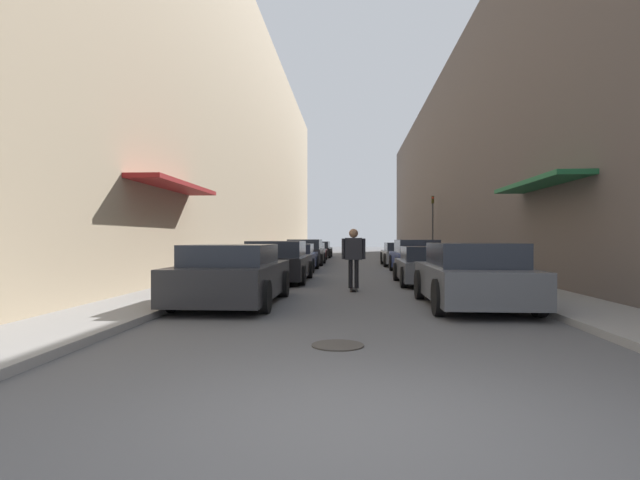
% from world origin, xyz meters
% --- Properties ---
extents(ground, '(123.51, 123.51, 0.00)m').
position_xyz_m(ground, '(0.00, 22.46, 0.00)').
color(ground, '#515154').
extents(curb_strip_left, '(1.80, 56.14, 0.12)m').
position_xyz_m(curb_strip_left, '(-4.45, 28.07, 0.06)').
color(curb_strip_left, gray).
rests_on(curb_strip_left, ground).
extents(curb_strip_right, '(1.80, 56.14, 0.12)m').
position_xyz_m(curb_strip_right, '(4.45, 28.07, 0.06)').
color(curb_strip_right, gray).
rests_on(curb_strip_right, ground).
extents(building_row_left, '(4.90, 56.14, 14.66)m').
position_xyz_m(building_row_left, '(-7.35, 28.07, 7.33)').
color(building_row_left, tan).
rests_on(building_row_left, ground).
extents(building_row_right, '(4.90, 56.14, 11.46)m').
position_xyz_m(building_row_right, '(7.35, 28.07, 5.73)').
color(building_row_right, '#564C47').
rests_on(building_row_right, ground).
extents(parked_car_left_0, '(2.04, 4.42, 1.30)m').
position_xyz_m(parked_car_left_0, '(-2.62, 6.94, 0.64)').
color(parked_car_left_0, '#232326').
rests_on(parked_car_left_0, ground).
extents(parked_car_left_1, '(2.08, 4.53, 1.35)m').
position_xyz_m(parked_car_left_1, '(-2.49, 12.70, 0.65)').
color(parked_car_left_1, black).
rests_on(parked_car_left_1, ground).
extents(parked_car_left_2, '(2.00, 4.58, 1.20)m').
position_xyz_m(parked_car_left_2, '(-2.58, 18.15, 0.59)').
color(parked_car_left_2, navy).
rests_on(parked_car_left_2, ground).
extents(parked_car_left_3, '(2.06, 4.48, 1.39)m').
position_xyz_m(parked_car_left_3, '(-2.56, 23.47, 0.66)').
color(parked_car_left_3, '#232326').
rests_on(parked_car_left_3, ground).
extents(parked_car_left_4, '(1.86, 4.07, 1.16)m').
position_xyz_m(parked_car_left_4, '(-2.60, 28.32, 0.57)').
color(parked_car_left_4, maroon).
rests_on(parked_car_left_4, ground).
extents(parked_car_left_5, '(2.08, 4.22, 1.21)m').
position_xyz_m(parked_car_left_5, '(-2.57, 33.82, 0.60)').
color(parked_car_left_5, black).
rests_on(parked_car_left_5, ground).
extents(parked_car_right_0, '(1.99, 4.14, 1.34)m').
position_xyz_m(parked_car_right_0, '(2.47, 6.75, 0.65)').
color(parked_car_right_0, '#515459').
rests_on(parked_car_right_0, ground).
extents(parked_car_right_1, '(1.98, 3.97, 1.19)m').
position_xyz_m(parked_car_right_1, '(2.38, 11.99, 0.58)').
color(parked_car_right_1, '#515459').
rests_on(parked_car_right_1, ground).
extents(parked_car_right_2, '(1.92, 4.68, 1.38)m').
position_xyz_m(parked_car_right_2, '(2.62, 17.07, 0.67)').
color(parked_car_right_2, navy).
rests_on(parked_car_right_2, ground).
extents(parked_car_right_3, '(1.92, 4.39, 1.22)m').
position_xyz_m(parked_car_right_3, '(2.54, 22.74, 0.60)').
color(parked_car_right_3, gray).
rests_on(parked_car_right_3, ground).
extents(skateboarder, '(0.65, 0.78, 1.70)m').
position_xyz_m(skateboarder, '(0.02, 9.85, 1.05)').
color(skateboarder, black).
rests_on(skateboarder, ground).
extents(manhole_cover, '(0.70, 0.70, 0.02)m').
position_xyz_m(manhole_cover, '(-0.22, 2.85, 0.01)').
color(manhole_cover, '#332D28').
rests_on(manhole_cover, ground).
extents(traffic_light, '(0.16, 0.22, 3.91)m').
position_xyz_m(traffic_light, '(4.91, 27.01, 2.51)').
color(traffic_light, '#2D2D2D').
rests_on(traffic_light, curb_strip_right).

